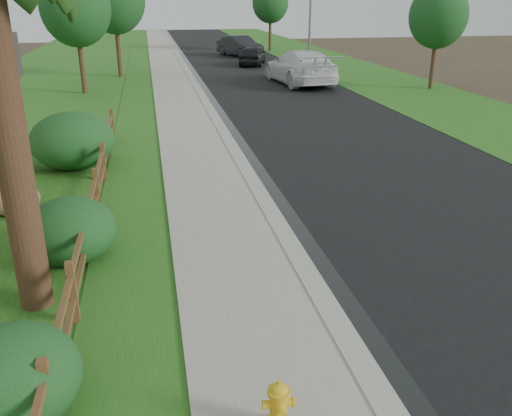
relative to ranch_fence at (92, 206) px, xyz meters
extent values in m
cube|color=black|center=(8.20, 28.60, -0.61)|extent=(8.00, 90.00, 0.02)
cube|color=gray|center=(4.00, 28.60, -0.56)|extent=(0.40, 90.00, 0.12)
cube|color=black|center=(4.35, 28.60, -0.60)|extent=(0.50, 90.00, 0.00)
cube|color=gray|center=(2.70, 28.60, -0.57)|extent=(2.20, 90.00, 0.10)
cube|color=#1A5217|center=(0.80, 28.60, -0.59)|extent=(1.60, 90.00, 0.06)
cube|color=#1A5217|center=(-4.40, 28.60, -0.60)|extent=(9.00, 90.00, 0.04)
cube|color=#1A5217|center=(15.10, 28.60, -0.60)|extent=(6.00, 90.00, 0.04)
cube|color=#492818|center=(0.00, -6.00, -0.07)|extent=(0.12, 0.12, 1.10)
cube|color=#492818|center=(0.00, -3.60, -0.07)|extent=(0.12, 0.12, 1.10)
cube|color=#492818|center=(0.00, -1.20, -0.07)|extent=(0.12, 0.12, 1.10)
cube|color=#492818|center=(0.00, 1.20, -0.07)|extent=(0.12, 0.12, 1.10)
cube|color=#492818|center=(0.00, 3.60, -0.07)|extent=(0.12, 0.12, 1.10)
cube|color=#492818|center=(0.00, 6.00, -0.07)|extent=(0.12, 0.12, 1.10)
cube|color=#492818|center=(0.00, 8.40, -0.07)|extent=(0.12, 0.12, 1.10)
cube|color=#492818|center=(0.00, -4.80, -0.17)|extent=(0.08, 2.35, 0.10)
cube|color=#492818|center=(0.00, -4.80, 0.23)|extent=(0.08, 2.35, 0.10)
cube|color=#492818|center=(0.00, -2.40, -0.17)|extent=(0.08, 2.35, 0.10)
cube|color=#492818|center=(0.00, -2.40, 0.23)|extent=(0.08, 2.35, 0.10)
cube|color=#492818|center=(0.00, 0.00, -0.17)|extent=(0.08, 2.35, 0.10)
cube|color=#492818|center=(0.00, 0.00, 0.23)|extent=(0.08, 2.35, 0.10)
cube|color=#492818|center=(0.00, 2.40, -0.17)|extent=(0.08, 2.35, 0.10)
cube|color=#492818|center=(0.00, 2.40, 0.23)|extent=(0.08, 2.35, 0.10)
cube|color=#492818|center=(0.00, 4.80, -0.17)|extent=(0.08, 2.35, 0.10)
cube|color=#492818|center=(0.00, 4.80, 0.23)|extent=(0.08, 2.35, 0.10)
cube|color=#492818|center=(0.00, 7.20, -0.17)|extent=(0.08, 2.35, 0.10)
cube|color=#492818|center=(0.00, 7.20, 0.23)|extent=(0.08, 2.35, 0.10)
cylinder|color=#341F15|center=(-0.70, -2.90, 2.13)|extent=(0.52, 0.52, 5.50)
cylinder|color=gold|center=(2.60, -6.42, -0.25)|extent=(0.20, 0.20, 0.46)
cylinder|color=gold|center=(2.60, -6.42, -0.02)|extent=(0.28, 0.28, 0.04)
ellipsoid|color=gold|center=(2.60, -6.42, 0.00)|extent=(0.22, 0.22, 0.17)
cylinder|color=gold|center=(2.60, -6.42, 0.10)|extent=(0.05, 0.05, 0.06)
cylinder|color=gold|center=(2.59, -6.56, -0.22)|extent=(0.14, 0.11, 0.13)
cylinder|color=gold|center=(2.45, -6.42, -0.19)|extent=(0.12, 0.11, 0.11)
cylinder|color=gold|center=(2.75, -6.43, -0.19)|extent=(0.12, 0.11, 0.11)
imported|color=white|center=(10.03, 19.60, 0.36)|extent=(3.25, 6.81, 1.92)
imported|color=black|center=(9.00, 28.99, 0.10)|extent=(2.82, 4.39, 1.39)
imported|color=black|center=(9.11, 35.11, 0.23)|extent=(3.54, 5.30, 1.65)
cylinder|color=slate|center=(12.30, 25.60, 3.34)|extent=(0.16, 0.16, 7.92)
ellipsoid|color=brown|center=(-1.90, 1.41, -0.22)|extent=(1.38, 1.17, 0.79)
ellipsoid|color=#16401C|center=(-0.46, -5.61, -0.01)|extent=(1.77, 1.77, 1.22)
ellipsoid|color=#16401C|center=(-0.30, -1.29, 0.02)|extent=(1.91, 1.91, 1.27)
ellipsoid|color=#16401C|center=(-0.95, 5.05, 0.22)|extent=(2.67, 2.67, 1.68)
cylinder|color=#341F15|center=(-1.93, 18.61, 1.24)|extent=(0.26, 0.26, 3.72)
ellipsoid|color=#16401C|center=(-1.93, 18.61, 3.64)|extent=(3.48, 3.48, 3.83)
cylinder|color=#341F15|center=(16.60, 16.45, 1.05)|extent=(0.23, 0.23, 3.34)
ellipsoid|color=#16401C|center=(16.60, 16.45, 3.20)|extent=(3.05, 3.05, 3.36)
cylinder|color=#341F15|center=(-0.30, 24.65, 1.39)|extent=(0.28, 0.28, 4.02)
cylinder|color=#341F15|center=(12.60, 39.25, 1.22)|extent=(0.25, 0.25, 3.67)
ellipsoid|color=#16401C|center=(12.60, 39.25, 3.57)|extent=(3.24, 3.24, 3.56)
camera|label=1|loc=(1.37, -11.30, 4.24)|focal=38.00mm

